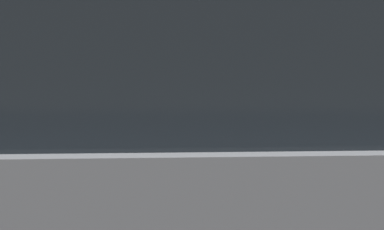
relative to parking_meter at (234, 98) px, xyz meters
The scene contains 5 objects.
sidewalk_curb 1.68m from the parking_meter, 91.03° to the left, with size 36.00×3.08×0.13m, color #ADA8A0.
parking_meter is the anchor object (origin of this frame).
pedestrian_at_meter 0.68m from the parking_meter, 164.88° to the left, with size 0.69×0.54×1.71m.
parked_sedan_gray 1.89m from the parking_meter, 105.94° to the right, with size 4.60×1.82×1.76m.
background_railing 2.53m from the parking_meter, 90.49° to the left, with size 24.06×0.06×0.98m.
Camera 1 is at (-0.65, -3.30, 1.23)m, focal length 45.92 mm.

